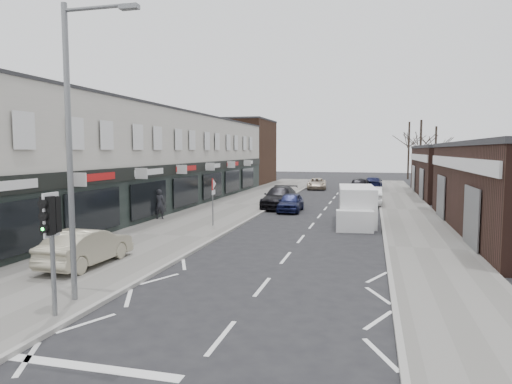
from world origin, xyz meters
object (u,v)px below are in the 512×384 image
Objects in this scene: sedan_on_pavement at (87,247)px; parked_car_right_b at (361,185)px; traffic_light at (51,225)px; parked_car_right_c at (373,183)px; white_van at (357,207)px; parked_car_left_b at (280,197)px; pedestrian at (159,204)px; parked_car_left_a at (291,202)px; warning_sign at (213,188)px; parked_car_right_a at (372,196)px; parked_car_left_c at (317,184)px; street_lamp at (74,137)px.

parked_car_right_b reaches higher than sedan_on_pavement.
traffic_light is 0.64× the size of parked_car_right_b.
white_van is at bearing 88.32° from parked_car_right_c.
parked_car_left_b is 19.20m from parked_car_right_c.
white_van is 3.16× the size of pedestrian.
white_van is 6.45m from parked_car_left_a.
warning_sign reaches higher than parked_car_left_a.
warning_sign is 15.42m from parked_car_right_a.
pedestrian is at bearing 42.40° from parked_car_right_a.
parked_car_right_c is at bearing -128.26° from pedestrian.
parked_car_right_c is (0.95, 24.31, -0.32)m from white_van.
parked_car_left_a reaches higher than parked_car_left_c.
parked_car_right_a reaches higher than sedan_on_pavement.
parked_car_right_b is at bearing 77.18° from parked_car_right_c.
warning_sign reaches higher than parked_car_left_b.
parked_car_left_c is 6.35m from parked_car_right_b.
sedan_on_pavement is at bearing 75.25° from parked_car_right_c.
street_lamp is 13.04m from warning_sign.
parked_car_left_b is at bearing -138.97° from pedestrian.
traffic_light is 5.46m from sedan_on_pavement.
parked_car_left_c is 0.90× the size of parked_car_right_c.
warning_sign is (-0.76, 14.02, -0.21)m from traffic_light.
pedestrian reaches higher than sedan_on_pavement.
warning_sign is 26.83m from parked_car_left_c.
street_lamp is 4.41× the size of pedestrian.
white_van is (6.96, 15.98, -3.59)m from street_lamp.
warning_sign is 28.83m from parked_car_right_c.
traffic_light is 1.71× the size of pedestrian.
sedan_on_pavement is 0.92× the size of parked_car_left_c.
parked_car_right_c is (7.91, 40.29, -3.92)m from street_lamp.
white_van is 19.31m from parked_car_right_b.
street_lamp reaches higher than white_van.
pedestrian is 0.38× the size of parked_car_right_b.
sedan_on_pavement is at bearing 122.00° from street_lamp.
street_lamp is 17.80m from white_van.
parked_car_right_c is at bearing 78.89° from street_lamp.
parked_car_left_c is at bearing 87.46° from traffic_light.
parked_car_left_c is at bearing -94.91° from sedan_on_pavement.
parked_car_left_c is (6.60, 25.05, -0.42)m from pedestrian.
street_lamp is 1.66× the size of parked_car_right_b.
traffic_light is 2.52m from street_lamp.
parked_car_left_a is 7.54m from parked_car_right_a.
white_van is at bearing 96.12° from parked_car_right_b.
parked_car_right_a is at bearing -150.32° from pedestrian.
parked_car_right_b is (6.60, 36.51, -1.59)m from traffic_light.
parked_car_right_a is at bearing 73.09° from street_lamp.
parked_car_right_a is 14.66m from parked_car_right_c.
parked_car_left_c is 15.02m from parked_car_right_a.
pedestrian is 0.47× the size of parked_car_left_a.
parked_car_right_a is (9.96, 22.17, -0.05)m from sedan_on_pavement.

